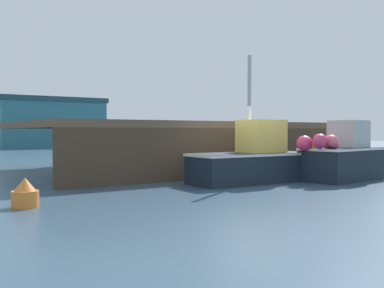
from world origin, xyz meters
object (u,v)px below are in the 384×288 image
fishing_boat_near_left (251,160)px  rowboat (358,170)px  fishing_boat_near_right (342,157)px  mooring_buoy_foreground (25,194)px

fishing_boat_near_left → rowboat: fishing_boat_near_left is taller
fishing_boat_near_right → fishing_boat_near_left: bearing=158.5°
fishing_boat_near_left → fishing_boat_near_right: 3.26m
rowboat → fishing_boat_near_left: bearing=-179.3°
fishing_boat_near_right → rowboat: 3.02m
rowboat → mooring_buoy_foreground: (-13.06, -0.92, 0.15)m
fishing_boat_near_left → rowboat: size_ratio=2.55×
fishing_boat_near_left → mooring_buoy_foreground: size_ratio=6.29×
fishing_boat_near_left → rowboat: bearing=0.7°
fishing_boat_near_left → rowboat: 5.73m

